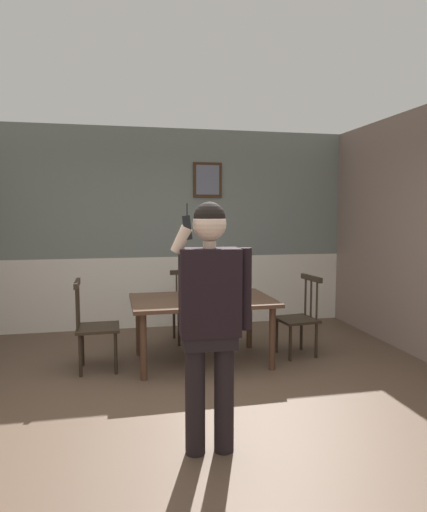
# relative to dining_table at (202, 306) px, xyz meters

# --- Properties ---
(ground_plane) EXTENTS (6.37, 6.37, 0.00)m
(ground_plane) POSITION_rel_dining_table_xyz_m (-0.28, -1.16, -0.64)
(ground_plane) COLOR brown
(room_back_partition) EXTENTS (5.64, 0.17, 2.89)m
(room_back_partition) POSITION_rel_dining_table_xyz_m (-0.28, 1.74, 0.75)
(room_back_partition) COLOR slate
(room_back_partition) RESTS_ON ground_plane
(dining_table) EXTENTS (1.58, 1.05, 0.73)m
(dining_table) POSITION_rel_dining_table_xyz_m (0.00, 0.00, 0.00)
(dining_table) COLOR #4C3323
(dining_table) RESTS_ON ground_plane
(chair_near_window) EXTENTS (0.45, 0.45, 0.97)m
(chair_near_window) POSITION_rel_dining_table_xyz_m (-1.17, -0.02, -0.17)
(chair_near_window) COLOR #2D2319
(chair_near_window) RESTS_ON ground_plane
(chair_by_doorway) EXTENTS (0.46, 0.46, 0.92)m
(chair_by_doorway) POSITION_rel_dining_table_xyz_m (-0.02, 0.90, -0.19)
(chair_by_doorway) COLOR #2D2319
(chair_by_doorway) RESTS_ON ground_plane
(chair_at_table_head) EXTENTS (0.47, 0.47, 0.94)m
(chair_at_table_head) POSITION_rel_dining_table_xyz_m (1.17, 0.02, -0.19)
(chair_at_table_head) COLOR #2D2319
(chair_at_table_head) RESTS_ON ground_plane
(person_figure) EXTENTS (0.57, 0.24, 1.76)m
(person_figure) POSITION_rel_dining_table_xyz_m (-0.29, -1.89, 0.38)
(person_figure) COLOR black
(person_figure) RESTS_ON ground_plane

